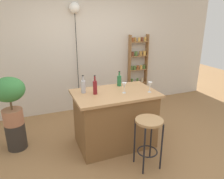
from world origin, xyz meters
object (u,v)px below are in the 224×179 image
Objects in this scene: wine_glass_center at (124,86)px; pendant_globe_light at (75,9)px; bottle_olive_oil at (119,80)px; bottle_spirits_clear at (83,86)px; bottle_vinegar at (95,87)px; bar_stool at (149,132)px; plant_stool at (16,136)px; potted_plant at (10,96)px; spice_shelf at (138,68)px; wine_glass_left at (150,85)px.

wine_glass_center is 2.00m from pendant_globe_light.
bottle_olive_oil is at bearing 78.79° from wine_glass_center.
bottle_spirits_clear is 0.19m from bottle_vinegar.
plant_stool is (-1.72, 1.15, -0.33)m from bar_stool.
potted_plant is 2.71× the size of bottle_spirits_clear.
potted_plant is 4.61× the size of wine_glass_center.
spice_shelf is at bearing 38.98° from bottle_spirits_clear.
bottle_spirits_clear is 0.63m from wine_glass_center.
plant_stool is at bearing 162.48° from wine_glass_left.
bottle_olive_oil is 0.36m from wine_glass_center.
spice_shelf is 9.96× the size of wine_glass_center.
bottle_spirits_clear is at bearing -141.02° from spice_shelf.
plant_stool is 0.19× the size of pendant_globe_light.
wine_glass_center is at bearing -17.77° from plant_stool.
bar_stool is 4.43× the size of wine_glass_center.
spice_shelf is 6.45× the size of bottle_olive_oil.
spice_shelf reaches higher than potted_plant.
bottle_vinegar is (1.21, -0.41, 0.12)m from potted_plant.
bottle_vinegar is at bearing -135.87° from spice_shelf.
bottle_spirits_clear is 1.81m from pendant_globe_light.
spice_shelf reaches higher than bottle_vinegar.
bottle_spirits_clear is (-1.67, -1.35, 0.16)m from spice_shelf.
plant_stool is at bearing 164.72° from bottle_spirits_clear.
bottle_olive_oil reaches higher than bar_stool.
spice_shelf reaches higher than wine_glass_center.
spice_shelf is 3.78× the size of plant_stool.
potted_plant is at bearing 161.08° from bottle_vinegar.
wine_glass_center is at bearing 97.57° from bar_stool.
wine_glass_center is (0.43, -0.11, 0.01)m from bottle_vinegar.
bottle_spirits_clear is at bearing -99.41° from pendant_globe_light.
bottle_vinegar is (1.21, -0.41, 0.80)m from plant_stool.
wine_glass_left is at bearing -17.52° from plant_stool.
pendant_globe_light is at bearing 102.29° from wine_glass_center.
potted_plant is (-0.00, 0.00, 0.68)m from plant_stool.
wine_glass_center is at bearing 163.55° from wine_glass_left.
bottle_spirits_clear is (1.06, -0.29, 0.11)m from potted_plant.
wine_glass_center is at bearing -17.77° from potted_plant.
pendant_globe_light reaches higher than bottle_olive_oil.
spice_shelf is 0.71× the size of pendant_globe_light.
spice_shelf reaches higher than bottle_olive_oil.
bar_stool is 2.46× the size of bottle_vinegar.
wine_glass_center reaches higher than bar_stool.
bar_stool is 2.79m from pendant_globe_light.
plant_stool is 1.35m from bottle_spirits_clear.
pendant_globe_light reaches higher than plant_stool.
bar_stool is 2.10m from potted_plant.
wine_glass_center is at bearing -77.71° from pendant_globe_light.
bar_stool is at bearing -89.22° from bottle_olive_oil.
pendant_globe_light is at bearing 108.45° from bottle_olive_oil.
spice_shelf is 1.61m from bottle_olive_oil.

